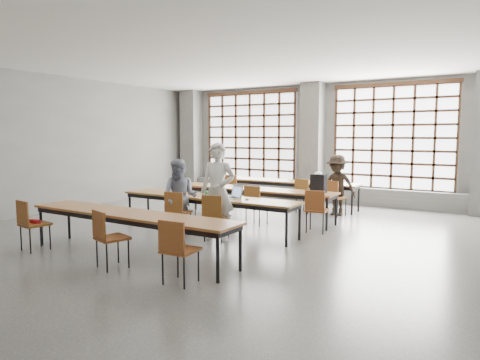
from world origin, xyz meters
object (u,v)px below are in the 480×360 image
chair_back_mid (304,192)px  chair_near_mid (107,233)px  chair_near_left (30,220)px  red_pouch (35,221)px  laptop_front (234,195)px  backpack (319,184)px  plastic_bag (318,177)px  desk_row_c (207,199)px  chair_front_right (215,213)px  mouse (247,199)px  student_male (218,192)px  chair_mid_right (316,207)px  student_back (337,185)px  chair_back_left (232,187)px  chair_near_right (177,245)px  chair_mid_left (183,195)px  desk_row_d (130,217)px  chair_front_left (177,209)px  laptop_back (336,181)px  chair_back_right (334,194)px  green_box (208,193)px  student_female (180,197)px  phone (212,197)px  desk_row_b (253,191)px  chair_mid_centre (255,201)px  desk_row_a (286,183)px

chair_back_mid → chair_near_mid: size_ratio=1.00×
chair_near_left → red_pouch: 0.09m
chair_near_left → laptop_front: size_ratio=1.92×
backpack → plastic_bag: (-0.76, 1.96, -0.06)m
desk_row_c → chair_front_right: bearing=-45.6°
desk_row_c → mouse: size_ratio=40.82×
chair_near_left → student_male: student_male is taller
chair_mid_right → student_back: size_ratio=0.59×
chair_back_left → backpack: 3.33m
chair_near_right → mouse: 2.84m
student_back → backpack: bearing=-84.7°
chair_mid_right → student_back: 2.12m
chair_mid_left → plastic_bag: size_ratio=3.08×
desk_row_d → student_male: 1.79m
chair_back_left → chair_front_left: size_ratio=1.00×
chair_back_left → laptop_back: 2.85m
chair_back_left → chair_front_right: size_ratio=1.00×
chair_front_left → laptop_front: laptop_front is taller
chair_near_right → chair_front_left: bearing=129.7°
desk_row_c → chair_back_mid: (0.88, 2.98, -0.13)m
chair_mid_right → chair_mid_left: bearing=180.0°
chair_back_right → backpack: 1.35m
chair_back_mid → green_box: (-0.93, -2.90, 0.24)m
chair_near_mid → student_female: student_female is taller
plastic_bag → student_female: bearing=-107.3°
chair_back_left → chair_back_right: same height
desk_row_d → chair_mid_left: 3.52m
laptop_back → plastic_bag: (-0.46, -0.06, 0.08)m
chair_mid_right → chair_near_mid: bearing=-115.0°
phone → red_pouch: bearing=-125.5°
chair_near_left → desk_row_c: bearing=58.7°
desk_row_b → desk_row_c: (-0.15, -1.64, 0.00)m
chair_near_mid → phone: bearing=90.2°
chair_mid_right → backpack: 0.81m
desk_row_b → mouse: mouse is taller
desk_row_c → red_pouch: (-1.69, -2.72, -0.16)m
desk_row_b → desk_row_c: size_ratio=1.00×
desk_row_c → red_pouch: size_ratio=20.00×
chair_mid_right → phone: chair_mid_right is taller
mouse → plastic_bag: size_ratio=0.34×
chair_back_mid → desk_row_d: bearing=-99.5°
chair_back_right → chair_front_left: same height
desk_row_d → chair_back_mid: 5.22m
chair_mid_centre → chair_near_right: (0.97, -3.81, 0.00)m
desk_row_c → chair_near_right: (1.52, -2.80, -0.13)m
chair_back_left → chair_front_left: (1.01, -3.60, 0.00)m
chair_near_right → mouse: size_ratio=8.98×
desk_row_a → student_back: bearing=-17.4°
laptop_back → desk_row_a: bearing=-175.4°
desk_row_c → plastic_bag: bearing=74.8°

